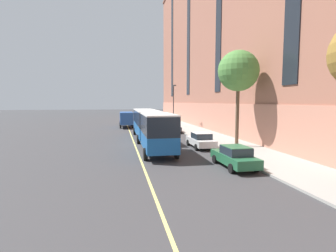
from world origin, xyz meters
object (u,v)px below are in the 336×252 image
city_bus (149,125)px  street_tree_mid_block (238,71)px  box_truck (126,118)px  parked_car_navy_1 (163,123)px  parked_car_white_2 (201,140)px  parked_car_green_3 (235,157)px  parked_car_darkgray_0 (173,127)px  fire_hydrant (249,156)px  street_lamp (174,101)px

city_bus → street_tree_mid_block: (8.51, -4.16, 5.58)m
box_truck → street_tree_mid_block: (10.53, -23.02, 6.06)m
city_bus → box_truck: (-2.02, 18.86, -0.48)m
parked_car_navy_1 → street_tree_mid_block: bearing=-79.7°
parked_car_white_2 → parked_car_green_3: bearing=-90.8°
parked_car_white_2 → parked_car_green_3: 8.09m
parked_car_darkgray_0 → box_truck: size_ratio=0.63×
parked_car_darkgray_0 → street_tree_mid_block: size_ratio=0.49×
parked_car_darkgray_0 → parked_car_white_2: 13.56m
city_bus → parked_car_white_2: size_ratio=4.24×
parked_car_navy_1 → parked_car_green_3: (0.12, -29.57, 0.00)m
fire_hydrant → parked_car_white_2: bearing=103.1°
box_truck → street_tree_mid_block: bearing=-65.4°
parked_car_darkgray_0 → fire_hydrant: parked_car_darkgray_0 is taller
city_bus → street_tree_mid_block: street_tree_mid_block is taller
street_tree_mid_block → fire_hydrant: (-2.14, -6.59, -7.19)m
parked_car_darkgray_0 → street_lamp: bearing=77.0°
parked_car_white_2 → parked_car_navy_1: bearing=90.6°
city_bus → parked_car_white_2: city_bus is taller
parked_car_darkgray_0 → street_lamp: (1.77, 7.67, 3.91)m
parked_car_darkgray_0 → fire_hydrant: (1.67, -20.46, -0.29)m
parked_car_white_2 → parked_car_darkgray_0: bearing=90.3°
parked_car_darkgray_0 → parked_car_navy_1: bearing=91.2°
street_tree_mid_block → fire_hydrant: 9.99m
city_bus → box_truck: size_ratio=2.64×
box_truck → street_lamp: street_lamp is taller
parked_car_white_2 → street_tree_mid_block: street_tree_mid_block is taller
parked_car_darkgray_0 → box_truck: (-6.72, 9.15, 0.85)m
street_tree_mid_block → parked_car_white_2: bearing=175.4°
parked_car_green_3 → fire_hydrant: parked_car_green_3 is taller
box_truck → parked_car_darkgray_0: bearing=-53.7°
city_bus → street_lamp: street_lamp is taller
fire_hydrant → street_lamp: bearing=89.8°
parked_car_navy_1 → box_truck: size_ratio=0.59×
street_tree_mid_block → street_lamp: 21.84m
parked_car_green_3 → street_tree_mid_block: 11.10m
parked_car_white_2 → fire_hydrant: bearing=-76.9°
box_truck → parked_car_green_3: bearing=-77.8°
parked_car_white_2 → city_bus: bearing=141.0°
fire_hydrant → parked_car_darkgray_0: bearing=94.7°
parked_car_navy_1 → parked_car_darkgray_0: bearing=-88.8°
city_bus → parked_car_white_2: bearing=-39.0°
street_lamp → city_bus: bearing=-110.4°
parked_car_navy_1 → street_tree_mid_block: (3.97, -21.78, 6.91)m
parked_car_navy_1 → parked_car_green_3: same height
parked_car_white_2 → street_tree_mid_block: size_ratio=0.49×
parked_car_navy_1 → street_tree_mid_block: size_ratio=0.46×
street_lamp → fire_hydrant: street_lamp is taller
parked_car_navy_1 → parked_car_green_3: 29.57m
box_truck → parked_car_navy_1: bearing=-10.7°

